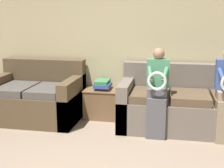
% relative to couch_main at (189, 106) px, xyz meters
% --- Properties ---
extents(wall_back, '(7.56, 0.06, 2.55)m').
position_rel_couch_main_xyz_m(wall_back, '(-0.91, 0.49, 0.95)').
color(wall_back, '#C6B789').
rests_on(wall_back, ground_plane).
extents(couch_main, '(1.99, 0.91, 0.91)m').
position_rel_couch_main_xyz_m(couch_main, '(0.00, 0.00, 0.00)').
color(couch_main, '#70665B').
rests_on(couch_main, ground_plane).
extents(couch_side, '(1.37, 0.96, 0.91)m').
position_rel_couch_main_xyz_m(couch_side, '(-2.34, -0.02, -0.00)').
color(couch_side, brown).
rests_on(couch_side, ground_plane).
extents(child_left_seated, '(0.30, 0.37, 1.19)m').
position_rel_couch_main_xyz_m(child_left_seated, '(-0.45, -0.38, 0.33)').
color(child_left_seated, '#56565B').
rests_on(child_left_seated, ground_plane).
extents(side_shelf, '(0.58, 0.43, 0.47)m').
position_rel_couch_main_xyz_m(side_shelf, '(-1.32, 0.22, -0.09)').
color(side_shelf, brown).
rests_on(side_shelf, ground_plane).
extents(book_stack, '(0.25, 0.33, 0.15)m').
position_rel_couch_main_xyz_m(book_stack, '(-1.33, 0.22, 0.21)').
color(book_stack, '#7A4284').
rests_on(book_stack, side_shelf).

